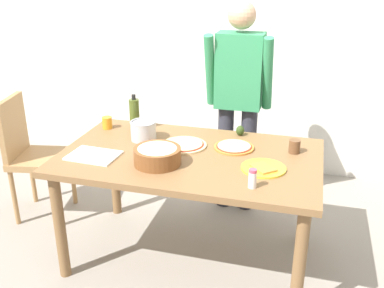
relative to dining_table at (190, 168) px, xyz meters
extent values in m
plane|color=gray|center=(0.00, 0.00, -0.67)|extent=(8.00, 8.00, 0.00)
cube|color=silver|center=(0.00, 1.60, 0.63)|extent=(5.60, 0.10, 2.60)
cube|color=brown|center=(0.00, 0.00, 0.07)|extent=(1.60, 0.96, 0.04)
cylinder|color=brown|center=(-0.72, -0.40, -0.31)|extent=(0.07, 0.07, 0.72)
cylinder|color=brown|center=(0.72, -0.40, -0.31)|extent=(0.07, 0.07, 0.72)
cylinder|color=brown|center=(-0.72, 0.40, -0.31)|extent=(0.07, 0.07, 0.72)
cylinder|color=brown|center=(0.72, 0.40, -0.31)|extent=(0.07, 0.07, 0.72)
cylinder|color=#2D2D38|center=(0.08, 0.76, -0.24)|extent=(0.12, 0.12, 0.85)
cylinder|color=#2D2D38|center=(0.26, 0.76, -0.24)|extent=(0.12, 0.12, 0.85)
cube|color=#338C59|center=(0.17, 0.76, 0.46)|extent=(0.34, 0.20, 0.55)
cylinder|color=#338C59|center=(-0.04, 0.71, 0.46)|extent=(0.07, 0.21, 0.55)
cylinder|color=#338C59|center=(0.38, 0.71, 0.46)|extent=(0.07, 0.21, 0.55)
sphere|color=tan|center=(0.17, 0.76, 0.85)|extent=(0.20, 0.20, 0.20)
cube|color=#A37A4C|center=(-1.25, 0.24, -0.19)|extent=(0.47, 0.47, 0.05)
cube|color=#A37A4C|center=(-1.43, 0.20, 0.06)|extent=(0.11, 0.38, 0.45)
cylinder|color=#A37A4C|center=(-1.05, 0.11, -0.44)|extent=(0.04, 0.04, 0.45)
cylinder|color=#A37A4C|center=(-1.12, 0.44, -0.44)|extent=(0.04, 0.04, 0.45)
cylinder|color=#A37A4C|center=(-1.38, 0.04, -0.44)|extent=(0.04, 0.04, 0.45)
cylinder|color=#A37A4C|center=(-1.45, 0.37, -0.44)|extent=(0.04, 0.04, 0.45)
cylinder|color=beige|center=(-0.07, 0.12, 0.10)|extent=(0.29, 0.29, 0.01)
cylinder|color=#B22D1E|center=(-0.07, 0.12, 0.10)|extent=(0.26, 0.26, 0.00)
cylinder|color=beige|center=(-0.07, 0.12, 0.11)|extent=(0.24, 0.24, 0.00)
cylinder|color=#C67A33|center=(0.25, 0.17, 0.10)|extent=(0.26, 0.26, 0.01)
cylinder|color=#B22D1E|center=(0.25, 0.17, 0.10)|extent=(0.23, 0.23, 0.00)
cylinder|color=beige|center=(0.25, 0.17, 0.11)|extent=(0.21, 0.21, 0.00)
cylinder|color=gold|center=(0.47, -0.09, 0.10)|extent=(0.26, 0.26, 0.01)
cube|color=#CC8438|center=(0.47, -0.11, 0.11)|extent=(0.17, 0.17, 0.01)
cylinder|color=brown|center=(-0.15, -0.18, 0.14)|extent=(0.28, 0.28, 0.10)
ellipsoid|color=beige|center=(-0.15, -0.18, 0.18)|extent=(0.25, 0.25, 0.05)
cylinder|color=#47561E|center=(-0.50, 0.32, 0.20)|extent=(0.07, 0.07, 0.22)
cylinder|color=black|center=(-0.50, 0.32, 0.33)|extent=(0.03, 0.03, 0.04)
cylinder|color=#B7B7BC|center=(-0.37, 0.16, 0.15)|extent=(0.17, 0.17, 0.12)
torus|color=#A5A5AD|center=(-0.37, 0.16, 0.21)|extent=(0.17, 0.17, 0.01)
cylinder|color=orange|center=(-0.69, 0.29, 0.13)|extent=(0.07, 0.07, 0.08)
cylinder|color=brown|center=(0.62, 0.20, 0.13)|extent=(0.07, 0.07, 0.08)
cylinder|color=white|center=(0.44, -0.33, 0.14)|extent=(0.04, 0.04, 0.09)
cylinder|color=#D84C66|center=(0.44, -0.33, 0.19)|extent=(0.04, 0.04, 0.02)
cube|color=white|center=(-0.56, -0.19, 0.10)|extent=(0.31, 0.24, 0.01)
ellipsoid|color=#2D4219|center=(0.24, 0.40, 0.13)|extent=(0.06, 0.06, 0.07)
camera|label=1|loc=(0.69, -2.43, 1.21)|focal=41.74mm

